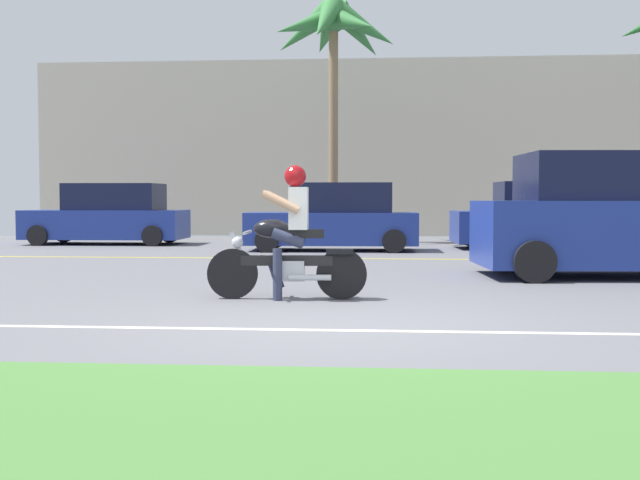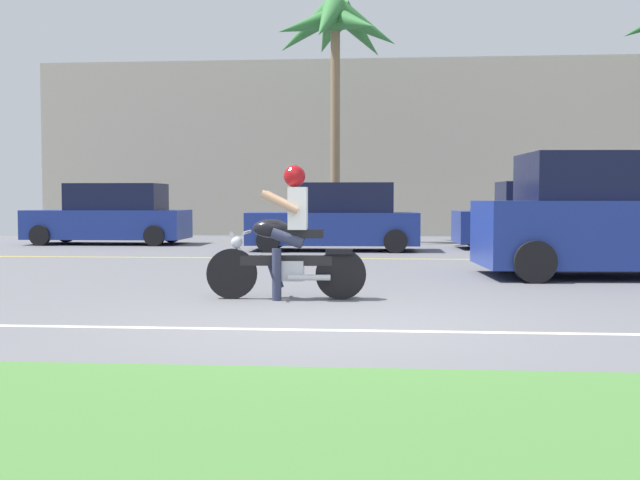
% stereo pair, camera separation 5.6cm
% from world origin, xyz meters
% --- Properties ---
extents(ground, '(56.00, 30.00, 0.04)m').
position_xyz_m(ground, '(0.00, 3.00, -0.02)').
color(ground, slate).
extents(grass_median, '(56.00, 3.80, 0.06)m').
position_xyz_m(grass_median, '(0.00, -4.10, 0.03)').
color(grass_median, '#477A38').
rests_on(grass_median, ground).
extents(lane_line_near, '(50.40, 0.12, 0.01)m').
position_xyz_m(lane_line_near, '(0.00, -0.31, 0.00)').
color(lane_line_near, silver).
rests_on(lane_line_near, ground).
extents(lane_line_far, '(50.40, 0.12, 0.01)m').
position_xyz_m(lane_line_far, '(0.00, 8.67, 0.00)').
color(lane_line_far, yellow).
rests_on(lane_line_far, ground).
extents(motorcyclist, '(2.01, 0.66, 1.68)m').
position_xyz_m(motorcyclist, '(-0.61, 1.99, 0.71)').
color(motorcyclist, black).
rests_on(motorcyclist, ground).
extents(suv_nearby, '(4.69, 2.43, 2.00)m').
position_xyz_m(suv_nearby, '(4.40, 5.24, 0.97)').
color(suv_nearby, navy).
rests_on(suv_nearby, ground).
extents(parked_car_0, '(4.41, 2.00, 1.70)m').
position_xyz_m(parked_car_0, '(-7.07, 13.54, 0.79)').
color(parked_car_0, navy).
rests_on(parked_car_0, ground).
extents(parked_car_1, '(4.19, 1.86, 1.66)m').
position_xyz_m(parked_car_1, '(-0.59, 11.30, 0.77)').
color(parked_car_1, navy).
rests_on(parked_car_1, ground).
extents(parked_car_2, '(4.23, 2.07, 1.70)m').
position_xyz_m(parked_car_2, '(4.55, 12.44, 0.79)').
color(parked_car_2, navy).
rests_on(parked_car_2, ground).
extents(palm_tree_1, '(3.84, 3.87, 7.06)m').
position_xyz_m(palm_tree_1, '(-0.83, 14.81, 6.01)').
color(palm_tree_1, '#846B4C').
rests_on(palm_tree_1, ground).
extents(building_far, '(21.36, 4.00, 6.05)m').
position_xyz_m(building_far, '(-0.85, 21.00, 3.03)').
color(building_far, beige).
rests_on(building_far, ground).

